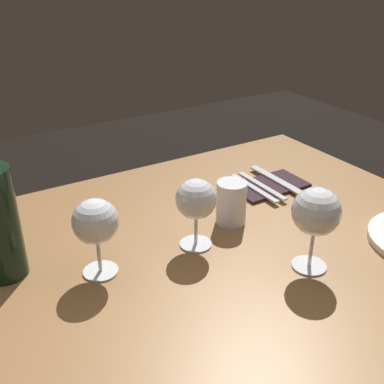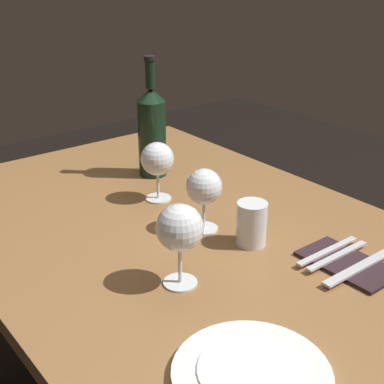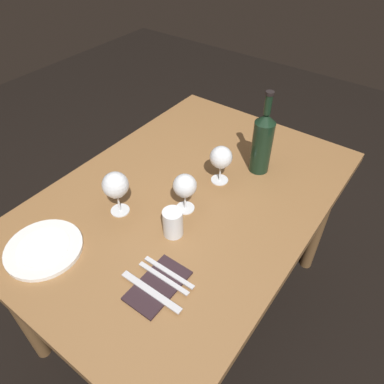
{
  "view_description": "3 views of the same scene",
  "coord_description": "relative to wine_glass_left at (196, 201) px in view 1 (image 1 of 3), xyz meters",
  "views": [
    {
      "loc": [
        -0.37,
        -0.64,
        1.27
      ],
      "look_at": [
        0.04,
        0.03,
        0.87
      ],
      "focal_mm": 43.68,
      "sensor_mm": 36.0,
      "label": 1
    },
    {
      "loc": [
        0.9,
        -0.66,
        1.32
      ],
      "look_at": [
        0.01,
        0.04,
        0.82
      ],
      "focal_mm": 50.59,
      "sensor_mm": 36.0,
      "label": 2
    },
    {
      "loc": [
        0.77,
        0.59,
        1.64
      ],
      "look_at": [
        0.03,
        0.05,
        0.81
      ],
      "focal_mm": 33.81,
      "sensor_mm": 36.0,
      "label": 3
    }
  ],
  "objects": [
    {
      "name": "water_tumbler",
      "position": [
        0.11,
        0.04,
        -0.06
      ],
      "size": [
        0.07,
        0.07,
        0.1
      ],
      "color": "white",
      "rests_on": "dining_table"
    },
    {
      "name": "folded_napkin",
      "position": [
        0.3,
        0.13,
        -0.1
      ],
      "size": [
        0.19,
        0.11,
        0.01
      ],
      "color": "#2D1E23",
      "rests_on": "dining_table"
    },
    {
      "name": "table_knife",
      "position": [
        0.33,
        0.13,
        -0.09
      ],
      "size": [
        0.02,
        0.21,
        0.0
      ],
      "color": "silver",
      "rests_on": "folded_napkin"
    },
    {
      "name": "fork_inner",
      "position": [
        0.28,
        0.13,
        -0.09
      ],
      "size": [
        0.01,
        0.18,
        0.0
      ],
      "color": "silver",
      "rests_on": "folded_napkin"
    },
    {
      "name": "wine_glass_centre",
      "position": [
        0.14,
        -0.18,
        0.01
      ],
      "size": [
        0.09,
        0.09,
        0.17
      ],
      "color": "white",
      "rests_on": "dining_table"
    },
    {
      "name": "wine_glass_left",
      "position": [
        0.0,
        0.0,
        0.0
      ],
      "size": [
        0.08,
        0.08,
        0.15
      ],
      "color": "white",
      "rests_on": "dining_table"
    },
    {
      "name": "dining_table",
      "position": [
        -0.06,
        -0.04,
        -0.19
      ],
      "size": [
        1.3,
        0.9,
        0.74
      ],
      "color": "olive",
      "rests_on": "ground"
    },
    {
      "name": "wine_glass_right",
      "position": [
        -0.2,
        0.01,
        0.0
      ],
      "size": [
        0.08,
        0.08,
        0.15
      ],
      "color": "white",
      "rests_on": "dining_table"
    },
    {
      "name": "fork_outer",
      "position": [
        0.25,
        0.13,
        -0.09
      ],
      "size": [
        0.01,
        0.18,
        0.0
      ],
      "color": "silver",
      "rests_on": "folded_napkin"
    }
  ]
}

